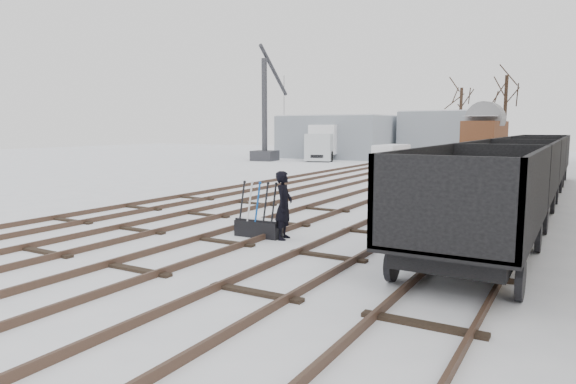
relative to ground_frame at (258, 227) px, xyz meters
name	(u,v)px	position (x,y,z in m)	size (l,w,h in m)	color
ground	(223,243)	(-0.39, -1.07, -0.28)	(120.00, 120.00, 0.00)	white
tracks	(393,187)	(-0.39, 12.60, -0.21)	(13.90, 52.00, 0.16)	black
shed_left	(339,136)	(-13.39, 34.93, 1.76)	(10.00, 8.00, 4.10)	#929AA4
shed_right	(442,135)	(-4.39, 38.93, 1.96)	(7.00, 6.00, 4.50)	#929AA4
ground_frame	(258,227)	(0.00, 0.00, 0.00)	(1.31, 0.46, 1.49)	black
worker	(284,205)	(0.75, 0.10, 0.63)	(0.66, 0.44, 1.82)	black
freight_wagon_a	(474,222)	(5.61, -0.14, 0.68)	(2.47, 6.18, 2.52)	black
freight_wagon_b	(511,190)	(5.61, 6.26, 0.68)	(2.47, 6.18, 2.52)	black
freight_wagon_c	(530,174)	(5.61, 12.66, 0.68)	(2.47, 6.18, 2.52)	black
freight_wagon_d	(541,165)	(5.61, 19.06, 0.68)	(2.47, 6.18, 2.52)	black
box_van_wagon	(485,137)	(1.07, 29.32, 1.91)	(2.92, 5.09, 3.77)	black
lorry	(324,142)	(-12.88, 30.52, 1.35)	(3.52, 7.28, 3.17)	black
panel_van	(391,155)	(-4.91, 25.67, 0.58)	(1.83, 3.84, 1.66)	white
crane	(266,131)	(-16.96, 27.21, 2.36)	(2.23, 5.94, 10.04)	#303136
tree_far_left	(460,123)	(-3.10, 40.93, 3.10)	(0.30, 0.30, 6.77)	black
tree_far_right	(505,118)	(1.35, 37.57, 3.45)	(0.30, 0.30, 7.47)	black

